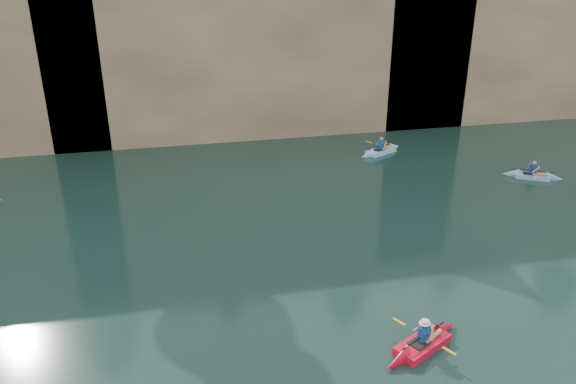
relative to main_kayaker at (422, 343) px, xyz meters
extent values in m
cube|color=tan|center=(-2.54, 27.72, 5.85)|extent=(70.00, 16.00, 12.00)
cube|color=tan|center=(-0.54, 20.32, 5.55)|extent=(24.00, 2.40, 11.40)
cube|color=tan|center=(19.46, 20.32, 4.77)|extent=(26.00, 2.40, 9.84)
cube|color=black|center=(-6.54, 19.67, 1.45)|extent=(3.50, 1.00, 3.20)
cube|color=black|center=(7.46, 19.67, 2.10)|extent=(5.00, 1.00, 4.50)
cube|color=red|center=(0.00, 0.00, -0.02)|extent=(2.42, 1.76, 0.27)
cone|color=red|center=(0.98, 0.52, -0.02)|extent=(1.07, 1.01, 0.70)
cone|color=red|center=(-0.98, -0.52, -0.02)|extent=(1.07, 1.01, 0.70)
cube|color=black|center=(-0.13, -0.07, 0.09)|extent=(0.69, 0.65, 0.04)
cube|color=navy|center=(0.00, 0.00, 0.35)|extent=(0.36, 0.32, 0.45)
sphere|color=tan|center=(0.00, 0.00, 0.67)|extent=(0.19, 0.19, 0.19)
cylinder|color=black|center=(0.00, 0.00, 0.26)|extent=(1.67, 0.92, 0.04)
cube|color=gold|center=(-0.40, 0.74, 0.26)|extent=(0.27, 0.41, 0.02)
cube|color=gold|center=(0.40, -0.74, 0.26)|extent=(0.27, 0.41, 0.02)
cylinder|color=white|center=(0.00, 0.00, 0.70)|extent=(0.32, 0.32, 0.09)
cube|color=#80A8D6|center=(10.61, 10.53, -0.03)|extent=(2.18, 1.62, 0.24)
cone|color=#80A8D6|center=(11.48, 10.05, -0.03)|extent=(0.97, 0.93, 0.66)
cone|color=#80A8D6|center=(9.73, 11.01, -0.03)|extent=(0.97, 0.93, 0.66)
cube|color=black|center=(10.47, 10.61, 0.06)|extent=(0.68, 0.62, 0.04)
cube|color=navy|center=(10.61, 10.53, 0.31)|extent=(0.35, 0.31, 0.44)
sphere|color=tan|center=(10.61, 10.53, 0.63)|extent=(0.18, 0.18, 0.18)
cylinder|color=black|center=(10.61, 10.53, 0.23)|extent=(1.71, 0.97, 0.04)
cube|color=gold|center=(11.03, 11.29, 0.23)|extent=(0.27, 0.41, 0.02)
cube|color=gold|center=(10.19, 9.77, 0.23)|extent=(0.27, 0.41, 0.02)
cube|color=#96DCFC|center=(4.75, 15.52, -0.03)|extent=(2.37, 1.63, 0.25)
cone|color=#96DCFC|center=(5.72, 15.99, -0.03)|extent=(1.02, 0.96, 0.68)
cone|color=#96DCFC|center=(3.78, 15.06, -0.03)|extent=(1.02, 0.96, 0.68)
cube|color=black|center=(4.62, 15.46, 0.07)|extent=(0.68, 0.62, 0.04)
cube|color=#1A4093|center=(4.75, 15.52, 0.33)|extent=(0.37, 0.31, 0.46)
sphere|color=tan|center=(4.75, 15.52, 0.66)|extent=(0.19, 0.19, 0.19)
cylinder|color=black|center=(4.75, 15.52, 0.24)|extent=(1.83, 0.90, 0.04)
cube|color=gold|center=(4.36, 16.34, 0.24)|extent=(0.25, 0.41, 0.02)
cube|color=gold|center=(5.14, 14.70, 0.24)|extent=(0.25, 0.41, 0.02)
camera|label=1|loc=(-6.37, -11.51, 10.11)|focal=35.00mm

